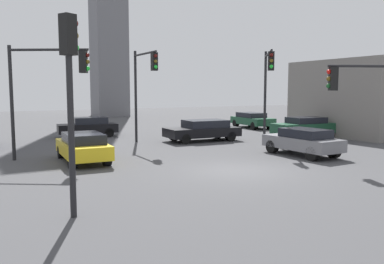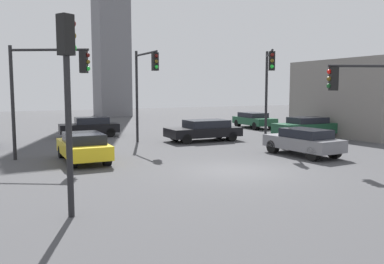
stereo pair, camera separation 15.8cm
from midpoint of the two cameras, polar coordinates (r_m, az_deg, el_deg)
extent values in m
plane|color=#424244|center=(16.31, 6.61, -5.54)|extent=(108.56, 108.56, 0.00)
cylinder|color=black|center=(25.61, 10.79, 4.97)|extent=(0.16, 0.16, 5.68)
cylinder|color=black|center=(23.67, 11.26, 10.99)|extent=(2.46, 3.37, 0.12)
cube|color=black|center=(21.86, 11.60, 9.96)|extent=(0.45, 0.45, 1.00)
sphere|color=#4C0F0C|center=(21.68, 11.66, 10.79)|extent=(0.20, 0.20, 0.20)
sphere|color=#594714|center=(21.66, 11.65, 10.00)|extent=(0.20, 0.20, 0.20)
sphere|color=green|center=(21.64, 11.63, 9.20)|extent=(0.20, 0.20, 0.20)
cylinder|color=black|center=(20.19, -24.15, 3.77)|extent=(0.16, 0.16, 5.30)
cylinder|color=black|center=(19.49, -19.60, 11.06)|extent=(3.15, 2.07, 0.12)
cube|color=black|center=(18.89, -15.07, 9.70)|extent=(0.44, 0.44, 1.00)
sphere|color=#4C0F0C|center=(18.85, -14.51, 10.64)|extent=(0.20, 0.20, 0.20)
sphere|color=#594714|center=(18.82, -14.48, 9.73)|extent=(0.20, 0.20, 0.20)
sphere|color=green|center=(18.81, -14.46, 8.81)|extent=(0.20, 0.20, 0.20)
cylinder|color=black|center=(18.99, 24.71, 8.60)|extent=(3.58, 1.76, 0.12)
cube|color=black|center=(18.22, 19.90, 7.19)|extent=(0.43, 0.43, 1.00)
sphere|color=red|center=(18.15, 19.35, 8.16)|extent=(0.20, 0.20, 0.20)
sphere|color=#594714|center=(18.14, 19.32, 7.22)|extent=(0.20, 0.20, 0.20)
sphere|color=#14471E|center=(18.14, 19.28, 6.27)|extent=(0.20, 0.20, 0.20)
cylinder|color=black|center=(10.46, -16.92, 1.93)|extent=(0.16, 0.16, 5.12)
cube|color=black|center=(10.52, -17.27, 13.18)|extent=(0.43, 0.43, 1.00)
sphere|color=#4C0F0C|center=(10.69, -16.45, 14.71)|extent=(0.20, 0.20, 0.20)
sphere|color=#594714|center=(10.65, -16.40, 13.12)|extent=(0.20, 0.20, 0.20)
sphere|color=green|center=(10.61, -16.35, 11.51)|extent=(0.20, 0.20, 0.20)
cylinder|color=black|center=(25.22, -7.75, 5.01)|extent=(0.16, 0.16, 5.69)
cylinder|color=black|center=(23.80, -6.45, 11.13)|extent=(0.17, 3.24, 0.12)
cube|color=black|center=(22.49, -5.12, 10.04)|extent=(0.32, 0.32, 1.00)
sphere|color=#4C0F0C|center=(22.33, -4.92, 10.84)|extent=(0.20, 0.20, 0.20)
sphere|color=#594714|center=(22.31, -4.92, 10.07)|extent=(0.20, 0.20, 0.20)
sphere|color=green|center=(22.29, -4.91, 9.30)|extent=(0.20, 0.20, 0.20)
cube|color=black|center=(25.54, 1.79, 0.02)|extent=(4.85, 2.38, 0.56)
cube|color=black|center=(25.61, 2.26, 1.16)|extent=(2.75, 2.00, 0.52)
cylinder|color=black|center=(24.11, -0.68, -1.01)|extent=(0.64, 0.41, 0.62)
cylinder|color=black|center=(25.67, -2.28, -0.59)|extent=(0.64, 0.41, 0.62)
cylinder|color=black|center=(25.61, 5.86, -0.63)|extent=(0.64, 0.41, 0.62)
cylinder|color=black|center=(27.08, 3.98, -0.25)|extent=(0.64, 0.41, 0.62)
cube|color=yellow|center=(18.84, -15.13, -2.31)|extent=(1.98, 4.33, 0.60)
cube|color=black|center=(18.57, -15.05, -0.88)|extent=(1.68, 2.45, 0.47)
cylinder|color=black|center=(20.17, -17.94, -2.71)|extent=(0.35, 0.61, 0.60)
cylinder|color=black|center=(20.43, -13.88, -2.49)|extent=(0.35, 0.61, 0.60)
cylinder|color=black|center=(17.35, -16.55, -4.05)|extent=(0.35, 0.61, 0.60)
cylinder|color=black|center=(17.65, -11.87, -3.76)|extent=(0.35, 0.61, 0.60)
cube|color=#19472D|center=(34.78, 9.05, 1.59)|extent=(2.30, 4.56, 0.60)
cube|color=black|center=(34.94, 8.87, 2.41)|extent=(1.89, 2.61, 0.44)
cylinder|color=black|center=(33.99, 11.49, 0.94)|extent=(0.40, 0.69, 0.66)
cylinder|color=black|center=(33.14, 9.29, 0.85)|extent=(0.40, 0.69, 0.66)
cylinder|color=black|center=(36.48, 8.81, 1.33)|extent=(0.40, 0.69, 0.66)
cylinder|color=black|center=(35.68, 6.71, 1.25)|extent=(0.40, 0.69, 0.66)
cube|color=slate|center=(20.58, 15.81, -1.53)|extent=(1.83, 4.07, 0.59)
cube|color=black|center=(20.39, 16.25, -0.23)|extent=(1.59, 2.29, 0.47)
cylinder|color=black|center=(21.11, 11.76, -2.06)|extent=(0.33, 0.69, 0.68)
cylinder|color=black|center=(22.08, 14.53, -1.78)|extent=(0.33, 0.69, 0.68)
cylinder|color=black|center=(19.18, 17.23, -3.01)|extent=(0.33, 0.69, 0.68)
cylinder|color=black|center=(20.25, 19.98, -2.64)|extent=(0.33, 0.69, 0.68)
cube|color=black|center=(28.75, -14.41, 0.55)|extent=(4.16, 2.10, 0.60)
cube|color=black|center=(28.74, -14.04, 1.58)|extent=(2.39, 1.71, 0.50)
cylinder|color=black|center=(27.94, -16.95, -0.30)|extent=(0.66, 0.37, 0.63)
cylinder|color=black|center=(29.30, -17.22, -0.02)|extent=(0.66, 0.37, 0.63)
cylinder|color=black|center=(28.34, -11.47, -0.07)|extent=(0.66, 0.37, 0.63)
cylinder|color=black|center=(29.68, -11.98, 0.19)|extent=(0.66, 0.37, 0.63)
cube|color=#19472D|center=(28.24, 16.07, 0.52)|extent=(4.48, 2.19, 0.69)
cube|color=black|center=(28.33, 16.44, 1.60)|extent=(2.56, 1.80, 0.45)
cylinder|color=black|center=(26.77, 14.65, -0.47)|extent=(0.68, 0.38, 0.66)
cylinder|color=black|center=(27.94, 12.75, -0.16)|extent=(0.68, 0.38, 0.66)
cylinder|color=black|center=(28.69, 19.26, -0.19)|extent=(0.68, 0.38, 0.66)
cylinder|color=black|center=(29.79, 17.30, 0.09)|extent=(0.68, 0.38, 0.66)
camera|label=1|loc=(0.08, -89.74, 0.03)|focal=37.14mm
camera|label=2|loc=(0.08, 90.26, -0.03)|focal=37.14mm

